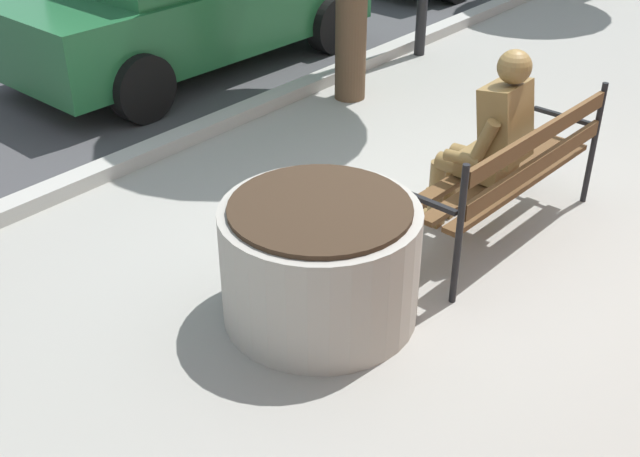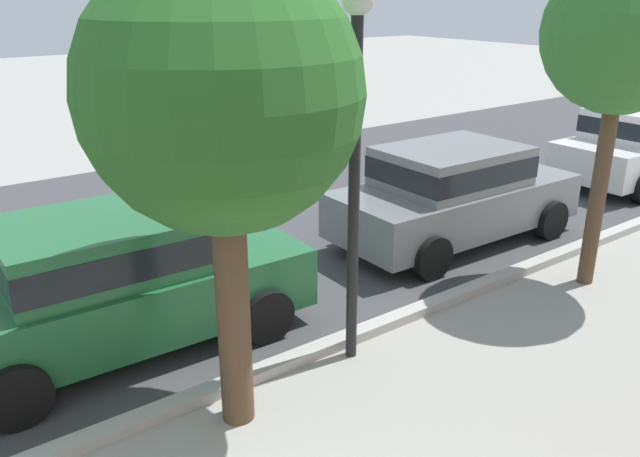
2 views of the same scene
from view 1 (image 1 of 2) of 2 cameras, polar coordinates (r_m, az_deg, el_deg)
The scene contains 5 objects.
ground_plane at distance 5.72m, azimuth 12.76°, elevation -0.60°, with size 80.00×80.00×0.00m, color #9E9B93.
curb_stone at distance 7.28m, azimuth -7.60°, elevation 7.51°, with size 60.00×0.20×0.12m, color #B2AFA8.
park_bench at distance 5.47m, azimuth 13.83°, elevation 4.21°, with size 1.82×0.61×0.95m.
bronze_statue_seated at distance 5.46m, azimuth 11.78°, elevation 5.88°, with size 0.63×0.76×1.37m.
concrete_planter at distance 4.63m, azimuth 0.00°, elevation -2.41°, with size 1.18×1.18×0.75m.
Camera 1 is at (-4.45, -2.10, 2.92)m, focal length 44.21 mm.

